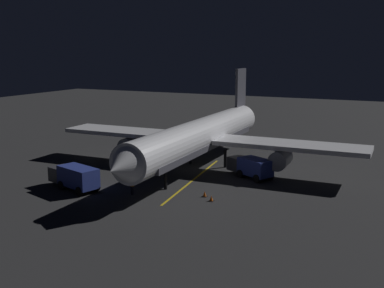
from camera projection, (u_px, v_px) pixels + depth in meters
ground_plane at (199, 171)px, 56.05m from camera, size 180.00×180.00×0.20m
apron_guide_stripe at (194, 179)px, 51.99m from camera, size 2.45×18.76×0.01m
airliner at (201, 136)px, 55.82m from camera, size 37.77×38.01×11.35m
baggage_truck at (75, 177)px, 48.08m from camera, size 6.60×3.84×2.42m
catering_truck at (251, 167)px, 52.58m from camera, size 5.84×4.46×2.24m
ground_crew_worker at (132, 186)px, 46.46m from camera, size 0.40×0.40×1.74m
traffic_cone_near_left at (211, 199)px, 44.50m from camera, size 0.50×0.50×0.55m
traffic_cone_near_right at (205, 194)px, 45.84m from camera, size 0.50×0.50×0.55m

